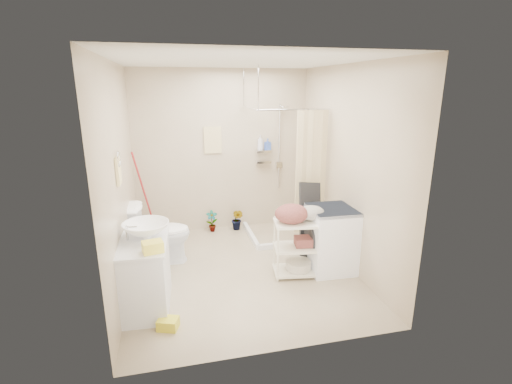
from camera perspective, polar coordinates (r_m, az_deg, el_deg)
The scene contains 23 objects.
floor at distance 4.98m, azimuth -2.17°, elevation -11.88°, with size 3.20×3.20×0.00m, color tan.
ceiling at distance 4.41m, azimuth -2.54°, elevation 19.51°, with size 2.80×3.20×0.04m, color silver.
wall_back at distance 6.07m, azimuth -5.22°, elevation 6.17°, with size 2.80×0.04×2.60m, color #C2B297.
wall_front at distance 3.03m, azimuth 3.42°, elevation -3.86°, with size 2.80×0.04×2.60m, color #C2B297.
wall_left at distance 4.48m, azimuth -20.20°, elevation 1.75°, with size 0.04×3.20×2.60m, color #C2B297.
wall_right at distance 4.97m, azimuth 13.74°, elevation 3.60°, with size 0.04×3.20×2.60m, color #C2B297.
vanity at distance 4.24m, azimuth -16.58°, elevation -11.99°, with size 0.49×0.88×0.77m, color silver.
sink at distance 4.12m, azimuth -16.58°, elevation -5.61°, with size 0.49×0.49×0.17m, color white.
counter_basket at distance 3.77m, azimuth -15.60°, elevation -8.11°, with size 0.19×0.15×0.11m, color #F9EB46.
floor_basket at distance 3.99m, azimuth -13.39°, elevation -18.85°, with size 0.28×0.22×0.15m, color yellow.
toilet at distance 5.20m, azimuth -14.70°, elevation -6.12°, with size 0.47×0.82×0.83m, color white.
mop at distance 6.00m, azimuth -17.13°, elevation -0.52°, with size 0.13×0.13×1.39m, color #A42125, non-canonical shape.
potted_plant_a at distance 6.18m, azimuth -6.80°, elevation -4.47°, with size 0.19×0.13×0.36m, color brown.
potted_plant_b at distance 6.21m, azimuth -2.88°, elevation -4.24°, with size 0.20×0.16×0.37m, color brown.
hanging_towel at distance 6.00m, azimuth -6.67°, elevation 7.95°, with size 0.28×0.03×0.42m, color beige.
towel_ring at distance 4.25m, azimuth -20.44°, elevation 3.34°, with size 0.04×0.22×0.34m, color #FDE797, non-canonical shape.
tp_holder at distance 4.69m, azimuth -18.97°, elevation -4.95°, with size 0.08×0.12×0.14m, color white, non-canonical shape.
shower at distance 5.77m, azimuth 4.02°, elevation 3.16°, with size 1.10×1.10×2.10m, color white, non-canonical shape.
shampoo_bottle_a at distance 6.09m, azimuth 0.65°, elevation 7.62°, with size 0.09×0.10×0.25m, color silver.
shampoo_bottle_b at distance 6.12m, azimuth 1.80°, elevation 7.37°, with size 0.08×0.08×0.18m, color #3757B2.
washing_machine at distance 4.94m, azimuth 11.49°, elevation -7.08°, with size 0.57×0.59×0.84m, color white.
laundry_rack at distance 4.72m, azimuth 6.66°, elevation -7.82°, with size 0.62×0.37×0.86m, color white, non-canonical shape.
ironing_board at distance 5.04m, azimuth 8.34°, elevation -4.68°, with size 0.32×0.09×1.13m, color black, non-canonical shape.
Camera 1 is at (-0.82, -4.33, 2.32)m, focal length 26.00 mm.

